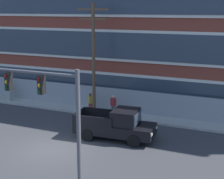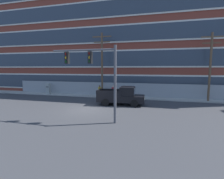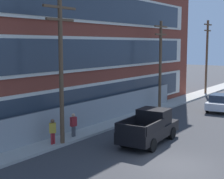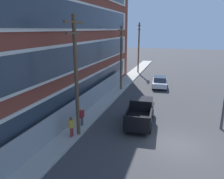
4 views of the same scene
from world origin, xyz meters
name	(u,v)px [view 1 (image 1 of 4)]	position (x,y,z in m)	size (l,w,h in m)	color
ground_plane	(53,150)	(0.00, 0.00, 0.00)	(160.00, 160.00, 0.00)	#38383A
sidewalk_building_side	(108,112)	(0.00, 8.00, 0.08)	(80.00, 2.19, 0.16)	#9E9B93
brick_mill_building	(99,2)	(-3.96, 14.68, 8.91)	(53.34, 11.76, 17.80)	brown
chain_link_fence	(116,100)	(0.52, 8.56, 1.03)	(31.66, 0.06, 2.02)	gray
traffic_signal_mast	(50,103)	(2.23, -3.30, 4.03)	(5.07, 0.43, 5.69)	#4C4C51
pickup_truck_black	(117,125)	(2.86, 3.14, 0.96)	(5.31, 2.38, 2.04)	black
utility_pole_near_corner	(94,55)	(-0.78, 7.13, 4.85)	(2.61, 0.26, 8.72)	brown
electrical_cabinet	(9,92)	(-9.65, 7.57, 0.88)	(0.60, 0.51, 1.76)	#939993
pedestrian_near_cabinet	(113,104)	(0.70, 7.54, 0.97)	(0.44, 0.31, 1.69)	#4C4C51
pedestrian_by_fence	(90,102)	(-1.27, 7.45, 0.97)	(0.46, 0.45, 1.69)	maroon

